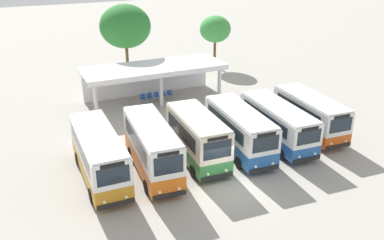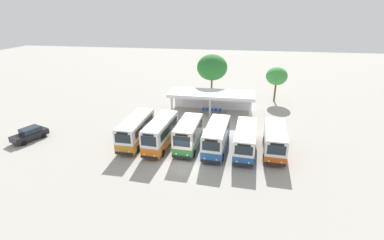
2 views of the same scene
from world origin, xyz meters
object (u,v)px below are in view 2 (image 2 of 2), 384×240
city_bus_second_in_row (161,132)px  parked_car_flank (30,134)px  city_bus_fifth_blue (245,139)px  waiting_chair_middle_seat (212,110)px  waiting_chair_fourth_seat (216,110)px  city_bus_far_end_green (275,140)px  waiting_chair_second_from_end (207,110)px  waiting_chair_end_by_column (203,110)px  city_bus_middle_cream (188,134)px  city_bus_nearest_orange (136,129)px  city_bus_fourth_amber (216,136)px  waiting_chair_fifth_seat (220,111)px

city_bus_second_in_row → parked_car_flank: (-17.00, -0.93, -1.07)m
city_bus_fifth_blue → waiting_chair_middle_seat: bearing=112.6°
waiting_chair_fourth_seat → parked_car_flank: bearing=-148.8°
city_bus_far_end_green → waiting_chair_second_from_end: bearing=127.4°
city_bus_far_end_green → waiting_chair_end_by_column: 15.52m
city_bus_second_in_row → waiting_chair_middle_seat: 13.63m
city_bus_middle_cream → city_bus_far_end_green: size_ratio=0.90×
city_bus_nearest_orange → city_bus_middle_cream: size_ratio=1.21×
city_bus_second_in_row → city_bus_middle_cream: city_bus_second_in_row is taller
city_bus_fourth_amber → city_bus_second_in_row: bearing=-178.0°
city_bus_nearest_orange → waiting_chair_fourth_seat: size_ratio=9.33×
parked_car_flank → waiting_chair_fourth_seat: bearing=31.2°
city_bus_far_end_green → waiting_chair_end_by_column: city_bus_far_end_green is taller
parked_car_flank → waiting_chair_fifth_seat: parked_car_flank is taller
city_bus_nearest_orange → waiting_chair_second_from_end: city_bus_nearest_orange is taller
city_bus_far_end_green → waiting_chair_middle_seat: size_ratio=8.59×
city_bus_fifth_blue → waiting_chair_second_from_end: 13.71m
city_bus_far_end_green → parked_car_flank: (-30.31, -1.60, -0.87)m
city_bus_fourth_amber → waiting_chair_fifth_seat: size_ratio=8.93×
city_bus_far_end_green → parked_car_flank: 30.36m
waiting_chair_end_by_column → waiting_chair_second_from_end: (0.68, 0.04, 0.00)m
city_bus_fifth_blue → waiting_chair_fourth_seat: bearing=109.9°
city_bus_fifth_blue → waiting_chair_middle_seat: 13.46m
city_bus_nearest_orange → city_bus_far_end_green: city_bus_nearest_orange is taller
city_bus_nearest_orange → city_bus_fifth_blue: 13.31m
city_bus_fourth_amber → city_bus_far_end_green: city_bus_fourth_amber is taller
city_bus_far_end_green → waiting_chair_fifth_seat: (-7.13, 11.99, -1.18)m
city_bus_middle_cream → waiting_chair_fifth_seat: 12.88m
parked_car_flank → waiting_chair_end_by_column: (20.47, 13.54, -0.31)m
parked_car_flank → waiting_chair_second_from_end: size_ratio=5.35×
city_bus_fifth_blue → waiting_chair_end_by_column: size_ratio=9.22×
waiting_chair_end_by_column → waiting_chair_middle_seat: size_ratio=1.00×
waiting_chair_fourth_seat → waiting_chair_fifth_seat: (0.68, -0.02, 0.00)m
waiting_chair_second_from_end → waiting_chair_fifth_seat: bearing=0.3°
parked_car_flank → waiting_chair_fifth_seat: size_ratio=5.35×
waiting_chair_fifth_seat → city_bus_far_end_green: bearing=-59.3°
city_bus_nearest_orange → city_bus_second_in_row: bearing=-10.4°
parked_car_flank → waiting_chair_second_from_end: (21.14, 13.58, -0.31)m
city_bus_middle_cream → parked_car_flank: bearing=-176.9°
city_bus_nearest_orange → waiting_chair_fifth_seat: (9.50, 12.05, -1.27)m
city_bus_far_end_green → waiting_chair_fourth_seat: 14.37m
city_bus_nearest_orange → city_bus_fourth_amber: 9.99m
city_bus_fifth_blue → parked_car_flank: 27.02m
parked_car_flank → waiting_chair_fifth_seat: (23.17, 13.59, -0.31)m
city_bus_middle_cream → city_bus_nearest_orange: bearing=176.2°
city_bus_middle_cream → city_bus_fifth_blue: city_bus_middle_cream is taller
waiting_chair_second_from_end → waiting_chair_middle_seat: 0.68m
parked_car_flank → waiting_chair_middle_seat: size_ratio=5.35×
city_bus_middle_cream → waiting_chair_middle_seat: (1.49, 12.50, -1.35)m
waiting_chair_fourth_seat → waiting_chair_second_from_end: bearing=-178.8°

